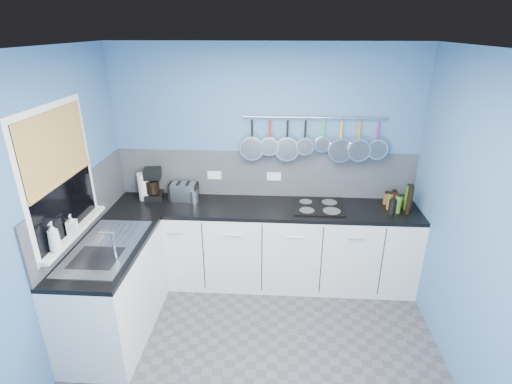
# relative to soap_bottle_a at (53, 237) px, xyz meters

# --- Properties ---
(floor) EXTENTS (3.20, 3.00, 0.02)m
(floor) POSITION_rel_soap_bottle_a_xyz_m (1.53, 0.01, -1.18)
(floor) COLOR #47474C
(floor) RESTS_ON ground
(ceiling) EXTENTS (3.20, 3.00, 0.02)m
(ceiling) POSITION_rel_soap_bottle_a_xyz_m (1.53, 0.01, 1.34)
(ceiling) COLOR white
(ceiling) RESTS_ON ground
(wall_back) EXTENTS (3.20, 0.02, 2.50)m
(wall_back) POSITION_rel_soap_bottle_a_xyz_m (1.53, 1.52, 0.08)
(wall_back) COLOR teal
(wall_back) RESTS_ON ground
(wall_left) EXTENTS (0.02, 3.00, 2.50)m
(wall_left) POSITION_rel_soap_bottle_a_xyz_m (-0.08, 0.01, 0.08)
(wall_left) COLOR teal
(wall_left) RESTS_ON ground
(wall_right) EXTENTS (0.02, 3.00, 2.50)m
(wall_right) POSITION_rel_soap_bottle_a_xyz_m (3.14, 0.01, 0.08)
(wall_right) COLOR teal
(wall_right) RESTS_ON ground
(backsplash_back) EXTENTS (3.20, 0.02, 0.50)m
(backsplash_back) POSITION_rel_soap_bottle_a_xyz_m (1.53, 1.50, -0.02)
(backsplash_back) COLOR slate
(backsplash_back) RESTS_ON wall_back
(backsplash_left) EXTENTS (0.02, 1.80, 0.50)m
(backsplash_left) POSITION_rel_soap_bottle_a_xyz_m (-0.06, 0.61, -0.02)
(backsplash_left) COLOR slate
(backsplash_left) RESTS_ON wall_left
(cabinet_run_back) EXTENTS (3.20, 0.60, 0.86)m
(cabinet_run_back) POSITION_rel_soap_bottle_a_xyz_m (1.53, 1.21, -0.74)
(cabinet_run_back) COLOR silver
(cabinet_run_back) RESTS_ON ground
(worktop_back) EXTENTS (3.20, 0.60, 0.04)m
(worktop_back) POSITION_rel_soap_bottle_a_xyz_m (1.53, 1.21, -0.29)
(worktop_back) COLOR black
(worktop_back) RESTS_ON cabinet_run_back
(cabinet_run_left) EXTENTS (0.60, 1.20, 0.86)m
(cabinet_run_left) POSITION_rel_soap_bottle_a_xyz_m (0.23, 0.31, -0.74)
(cabinet_run_left) COLOR silver
(cabinet_run_left) RESTS_ON ground
(worktop_left) EXTENTS (0.60, 1.20, 0.04)m
(worktop_left) POSITION_rel_soap_bottle_a_xyz_m (0.23, 0.31, -0.29)
(worktop_left) COLOR black
(worktop_left) RESTS_ON cabinet_run_left
(window_frame) EXTENTS (0.01, 1.00, 1.10)m
(window_frame) POSITION_rel_soap_bottle_a_xyz_m (-0.05, 0.31, 0.38)
(window_frame) COLOR white
(window_frame) RESTS_ON wall_left
(window_glass) EXTENTS (0.01, 0.90, 1.00)m
(window_glass) POSITION_rel_soap_bottle_a_xyz_m (-0.04, 0.31, 0.38)
(window_glass) COLOR black
(window_glass) RESTS_ON wall_left
(bamboo_blind) EXTENTS (0.01, 0.90, 0.55)m
(bamboo_blind) POSITION_rel_soap_bottle_a_xyz_m (-0.03, 0.31, 0.61)
(bamboo_blind) COLOR tan
(bamboo_blind) RESTS_ON wall_left
(window_sill) EXTENTS (0.10, 0.98, 0.03)m
(window_sill) POSITION_rel_soap_bottle_a_xyz_m (-0.02, 0.31, -0.13)
(window_sill) COLOR white
(window_sill) RESTS_ON wall_left
(sink_unit) EXTENTS (0.50, 0.95, 0.01)m
(sink_unit) POSITION_rel_soap_bottle_a_xyz_m (0.23, 0.31, -0.27)
(sink_unit) COLOR silver
(sink_unit) RESTS_ON worktop_left
(mixer_tap) EXTENTS (0.12, 0.08, 0.26)m
(mixer_tap) POSITION_rel_soap_bottle_a_xyz_m (0.39, 0.13, -0.14)
(mixer_tap) COLOR silver
(mixer_tap) RESTS_ON worktop_left
(socket_left) EXTENTS (0.15, 0.01, 0.09)m
(socket_left) POSITION_rel_soap_bottle_a_xyz_m (0.98, 1.49, -0.04)
(socket_left) COLOR white
(socket_left) RESTS_ON backsplash_back
(socket_right) EXTENTS (0.15, 0.01, 0.09)m
(socket_right) POSITION_rel_soap_bottle_a_xyz_m (1.63, 1.49, -0.04)
(socket_right) COLOR white
(socket_right) RESTS_ON backsplash_back
(pot_rail) EXTENTS (1.45, 0.02, 0.02)m
(pot_rail) POSITION_rel_soap_bottle_a_xyz_m (2.03, 1.46, 0.61)
(pot_rail) COLOR silver
(pot_rail) RESTS_ON wall_back
(soap_bottle_a) EXTENTS (0.11, 0.11, 0.24)m
(soap_bottle_a) POSITION_rel_soap_bottle_a_xyz_m (0.00, 0.00, 0.00)
(soap_bottle_a) COLOR white
(soap_bottle_a) RESTS_ON window_sill
(soap_bottle_b) EXTENTS (0.09, 0.10, 0.17)m
(soap_bottle_b) POSITION_rel_soap_bottle_a_xyz_m (0.00, 0.26, -0.03)
(soap_bottle_b) COLOR white
(soap_bottle_b) RESTS_ON window_sill
(paper_towel) EXTENTS (0.14, 0.14, 0.29)m
(paper_towel) POSITION_rel_soap_bottle_a_xyz_m (0.25, 1.32, -0.12)
(paper_towel) COLOR white
(paper_towel) RESTS_ON worktop_back
(coffee_maker) EXTENTS (0.22, 0.24, 0.33)m
(coffee_maker) POSITION_rel_soap_bottle_a_xyz_m (0.34, 1.34, -0.10)
(coffee_maker) COLOR black
(coffee_maker) RESTS_ON worktop_back
(toaster) EXTENTS (0.30, 0.19, 0.18)m
(toaster) POSITION_rel_soap_bottle_a_xyz_m (0.67, 1.34, -0.18)
(toaster) COLOR silver
(toaster) RESTS_ON worktop_back
(canister) EXTENTS (0.11, 0.11, 0.13)m
(canister) POSITION_rel_soap_bottle_a_xyz_m (0.79, 1.27, -0.20)
(canister) COLOR silver
(canister) RESTS_ON worktop_back
(hob) EXTENTS (0.51, 0.45, 0.01)m
(hob) POSITION_rel_soap_bottle_a_xyz_m (2.10, 1.22, -0.26)
(hob) COLOR black
(hob) RESTS_ON worktop_back
(pan_0) EXTENTS (0.25, 0.09, 0.44)m
(pan_0) POSITION_rel_soap_bottle_a_xyz_m (1.40, 1.45, 0.39)
(pan_0) COLOR silver
(pan_0) RESTS_ON pot_rail
(pan_1) EXTENTS (0.20, 0.09, 0.39)m
(pan_1) POSITION_rel_soap_bottle_a_xyz_m (1.58, 1.45, 0.42)
(pan_1) COLOR silver
(pan_1) RESTS_ON pot_rail
(pan_2) EXTENTS (0.26, 0.09, 0.45)m
(pan_2) POSITION_rel_soap_bottle_a_xyz_m (1.76, 1.45, 0.39)
(pan_2) COLOR silver
(pan_2) RESTS_ON pot_rail
(pan_3) EXTENTS (0.18, 0.11, 0.37)m
(pan_3) POSITION_rel_soap_bottle_a_xyz_m (1.94, 1.45, 0.43)
(pan_3) COLOR silver
(pan_3) RESTS_ON pot_rail
(pan_4) EXTENTS (0.16, 0.06, 0.35)m
(pan_4) POSITION_rel_soap_bottle_a_xyz_m (2.12, 1.45, 0.44)
(pan_4) COLOR silver
(pan_4) RESTS_ON pot_rail
(pan_5) EXTENTS (0.26, 0.09, 0.45)m
(pan_5) POSITION_rel_soap_bottle_a_xyz_m (2.30, 1.45, 0.39)
(pan_5) COLOR silver
(pan_5) RESTS_ON pot_rail
(pan_6) EXTENTS (0.23, 0.12, 0.42)m
(pan_6) POSITION_rel_soap_bottle_a_xyz_m (2.48, 1.45, 0.40)
(pan_6) COLOR silver
(pan_6) RESTS_ON pot_rail
(pan_7) EXTENTS (0.21, 0.11, 0.40)m
(pan_7) POSITION_rel_soap_bottle_a_xyz_m (2.67, 1.45, 0.41)
(pan_7) COLOR silver
(pan_7) RESTS_ON pot_rail
(condiment_0) EXTENTS (0.07, 0.07, 0.10)m
(condiment_0) POSITION_rel_soap_bottle_a_xyz_m (2.96, 1.32, -0.22)
(condiment_0) COLOR #8C5914
(condiment_0) RESTS_ON worktop_back
(condiment_1) EXTENTS (0.07, 0.07, 0.14)m
(condiment_1) POSITION_rel_soap_bottle_a_xyz_m (2.89, 1.35, -0.20)
(condiment_1) COLOR #4C190C
(condiment_1) RESTS_ON worktop_back
(condiment_2) EXTENTS (0.06, 0.06, 0.12)m
(condiment_2) POSITION_rel_soap_bottle_a_xyz_m (2.81, 1.35, -0.21)
(condiment_2) COLOR brown
(condiment_2) RESTS_ON worktop_back
(condiment_3) EXTENTS (0.05, 0.05, 0.26)m
(condiment_3) POSITION_rel_soap_bottle_a_xyz_m (2.98, 1.23, -0.14)
(condiment_3) COLOR #265919
(condiment_3) RESTS_ON worktop_back
(condiment_4) EXTENTS (0.07, 0.07, 0.11)m
(condiment_4) POSITION_rel_soap_bottle_a_xyz_m (2.90, 1.24, -0.21)
(condiment_4) COLOR olive
(condiment_4) RESTS_ON worktop_back
(condiment_5) EXTENTS (0.06, 0.06, 0.17)m
(condiment_5) POSITION_rel_soap_bottle_a_xyz_m (2.81, 1.23, -0.18)
(condiment_5) COLOR brown
(condiment_5) RESTS_ON worktop_back
(condiment_6) EXTENTS (0.05, 0.05, 0.29)m
(condiment_6) POSITION_rel_soap_bottle_a_xyz_m (2.97, 1.12, -0.12)
(condiment_6) COLOR black
(condiment_6) RESTS_ON worktop_back
(condiment_7) EXTENTS (0.07, 0.07, 0.18)m
(condiment_7) POSITION_rel_soap_bottle_a_xyz_m (2.88, 1.15, -0.18)
(condiment_7) COLOR #3F721E
(condiment_7) RESTS_ON worktop_back
(condiment_8) EXTENTS (0.07, 0.07, 0.14)m
(condiment_8) POSITION_rel_soap_bottle_a_xyz_m (2.82, 1.13, -0.20)
(condiment_8) COLOR black
(condiment_8) RESTS_ON worktop_back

